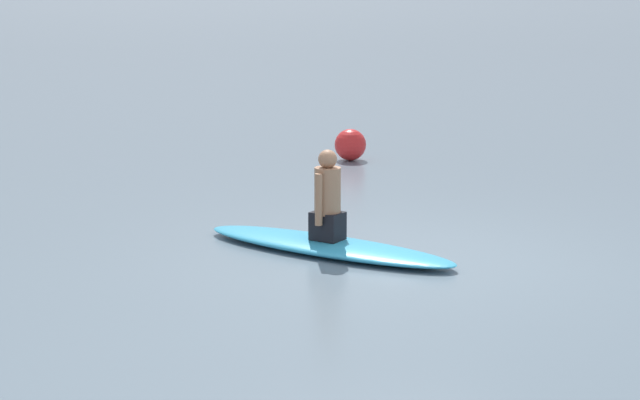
# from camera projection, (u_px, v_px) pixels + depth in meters

# --- Properties ---
(ground_plane) EXTENTS (400.00, 400.00, 0.00)m
(ground_plane) POSITION_uv_depth(u_px,v_px,m) (401.00, 258.00, 10.78)
(ground_plane) COLOR slate
(surfboard) EXTENTS (2.44, 2.66, 0.13)m
(surfboard) POSITION_uv_depth(u_px,v_px,m) (327.00, 246.00, 11.01)
(surfboard) COLOR #339EC6
(surfboard) RESTS_ON ground
(person_paddler) EXTENTS (0.39, 0.39, 0.92)m
(person_paddler) POSITION_uv_depth(u_px,v_px,m) (328.00, 199.00, 10.91)
(person_paddler) COLOR black
(person_paddler) RESTS_ON surfboard
(buoy_marker) EXTENTS (0.48, 0.48, 0.48)m
(buoy_marker) POSITION_uv_depth(u_px,v_px,m) (350.00, 145.00, 16.31)
(buoy_marker) COLOR red
(buoy_marker) RESTS_ON ground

